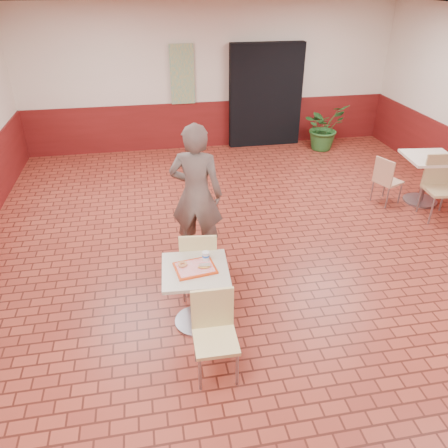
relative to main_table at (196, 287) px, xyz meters
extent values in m
cube|color=maroon|center=(1.08, 0.77, -0.49)|extent=(8.00, 10.00, 0.01)
cube|color=white|center=(1.08, 0.77, 2.51)|extent=(8.00, 10.00, 0.01)
cube|color=beige|center=(1.08, 5.77, 1.01)|extent=(8.00, 0.01, 3.00)
cube|color=#5E1312|center=(1.08, 5.75, 0.01)|extent=(8.00, 0.04, 1.00)
cube|color=black|center=(2.28, 5.65, 0.61)|extent=(1.60, 0.22, 2.20)
cube|color=gray|center=(0.48, 5.71, 1.11)|extent=(0.50, 0.03, 1.20)
cube|color=#B9B094|center=(0.00, 0.00, 0.22)|extent=(0.69, 0.69, 0.04)
cylinder|color=gray|center=(0.00, 0.00, -0.15)|extent=(0.08, 0.08, 0.69)
cylinder|color=gray|center=(0.00, 0.00, -0.48)|extent=(0.50, 0.50, 0.03)
cube|color=#E3CF88|center=(0.09, -0.75, -0.07)|extent=(0.41, 0.41, 0.04)
cube|color=#E3CF88|center=(0.09, -0.56, 0.17)|extent=(0.41, 0.04, 0.45)
cylinder|color=gray|center=(-0.09, -0.92, -0.29)|extent=(0.03, 0.03, 0.40)
cylinder|color=gray|center=(0.26, -0.93, -0.29)|extent=(0.03, 0.03, 0.40)
cylinder|color=gray|center=(-0.08, -0.57, -0.29)|extent=(0.03, 0.03, 0.40)
cylinder|color=gray|center=(0.27, -0.58, -0.29)|extent=(0.03, 0.03, 0.40)
cube|color=#E0CD86|center=(0.10, 0.54, -0.06)|extent=(0.47, 0.47, 0.04)
cube|color=#E0CD86|center=(0.08, 0.35, 0.19)|extent=(0.42, 0.08, 0.46)
cylinder|color=gray|center=(0.30, 0.70, -0.29)|extent=(0.03, 0.03, 0.41)
cylinder|color=gray|center=(-0.06, 0.74, -0.29)|extent=(0.03, 0.03, 0.41)
cylinder|color=gray|center=(0.26, 0.34, -0.29)|extent=(0.03, 0.03, 0.41)
cylinder|color=gray|center=(-0.10, 0.38, -0.29)|extent=(0.03, 0.03, 0.41)
imported|color=brown|center=(0.19, 1.33, 0.45)|extent=(0.80, 0.65, 1.89)
cube|color=#BE350E|center=(0.00, 0.00, 0.25)|extent=(0.41, 0.32, 0.02)
cube|color=#E18585|center=(0.00, 0.00, 0.26)|extent=(0.37, 0.28, 0.00)
torus|color=#BF7845|center=(-0.13, 0.05, 0.28)|extent=(0.10, 0.10, 0.03)
ellipsoid|color=#EEB645|center=(0.10, -0.03, 0.28)|extent=(0.13, 0.07, 0.03)
cube|color=beige|center=(0.10, -0.03, 0.30)|extent=(0.12, 0.06, 0.01)
ellipsoid|color=orange|center=(0.04, -0.03, 0.27)|extent=(0.03, 0.03, 0.02)
cylinder|color=silver|center=(0.13, 0.11, 0.31)|extent=(0.08, 0.08, 0.10)
cylinder|color=blue|center=(0.13, 0.11, 0.32)|extent=(0.08, 0.08, 0.02)
cube|color=beige|center=(4.18, 2.30, 0.31)|extent=(0.78, 0.78, 0.04)
cylinder|color=gray|center=(4.18, 2.30, -0.10)|extent=(0.09, 0.09, 0.78)
cylinder|color=gray|center=(4.18, 2.30, -0.48)|extent=(0.56, 0.56, 0.03)
cube|color=tan|center=(3.56, 2.39, -0.11)|extent=(0.49, 0.49, 0.04)
cube|color=tan|center=(3.40, 2.33, 0.12)|extent=(0.17, 0.36, 0.41)
cylinder|color=gray|center=(3.77, 2.30, -0.31)|extent=(0.03, 0.03, 0.37)
cylinder|color=gray|center=(3.65, 2.60, -0.31)|extent=(0.03, 0.03, 0.37)
cylinder|color=gray|center=(3.47, 2.18, -0.31)|extent=(0.03, 0.03, 0.37)
cylinder|color=gray|center=(3.35, 2.48, -0.31)|extent=(0.03, 0.03, 0.37)
cube|color=tan|center=(4.09, 1.75, -0.02)|extent=(0.50, 0.50, 0.04)
cube|color=tan|center=(4.11, 1.95, 0.25)|extent=(0.46, 0.07, 0.50)
cylinder|color=gray|center=(3.88, 1.57, -0.27)|extent=(0.03, 0.03, 0.45)
cylinder|color=gray|center=(3.91, 1.96, -0.27)|extent=(0.03, 0.03, 0.45)
cylinder|color=gray|center=(4.30, 1.92, -0.27)|extent=(0.03, 0.03, 0.45)
imported|color=#285E25|center=(3.49, 5.11, 0.01)|extent=(1.14, 1.08, 1.00)
camera|label=1|loc=(-0.38, -3.72, 2.91)|focal=35.00mm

